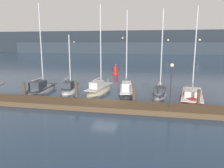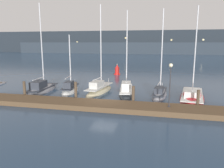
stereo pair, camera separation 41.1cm
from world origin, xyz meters
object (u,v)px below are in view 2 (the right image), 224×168
Objects in this scene: sailboat_berth_5 at (160,95)px; sailboat_berth_6 at (192,98)px; sailboat_berth_3 at (99,91)px; sailboat_berth_2 at (70,91)px; sailboat_berth_1 at (42,90)px; dock_lamppost at (170,78)px; channel_buoy at (117,71)px; sailboat_berth_4 at (126,93)px.

sailboat_berth_6 is (3.35, -0.71, -0.03)m from sailboat_berth_5.
sailboat_berth_3 is at bearing 177.04° from sailboat_berth_5.
sailboat_berth_2 is 10.58m from sailboat_berth_5.
sailboat_berth_1 reaches higher than sailboat_berth_5.
sailboat_berth_1 is 15.96m from dock_lamppost.
sailboat_berth_3 reaches higher than sailboat_berth_6.
sailboat_berth_1 is 17.07m from channel_buoy.
channel_buoy is (-4.14, 15.24, 0.57)m from sailboat_berth_4.
sailboat_berth_5 is at bearing -2.96° from sailboat_berth_3.
sailboat_berth_3 is 10.51m from sailboat_berth_6.
dock_lamppost is at bearing -18.18° from sailboat_berth_1.
sailboat_berth_4 is 3.76m from sailboat_berth_5.
sailboat_berth_6 is 19.45m from channel_buoy.
sailboat_berth_2 is 15.72m from channel_buoy.
sailboat_berth_3 is 10.33m from dock_lamppost.
dock_lamppost is at bearing -25.02° from sailboat_berth_2.
channel_buoy is at bearing 80.16° from sailboat_berth_2.
sailboat_berth_3 is (7.00, 1.11, 0.04)m from sailboat_berth_1.
sailboat_berth_3 is 3.38m from sailboat_berth_4.
sailboat_berth_2 is 0.74× the size of sailboat_berth_5.
sailboat_berth_1 is 1.07× the size of sailboat_berth_6.
sailboat_berth_4 is 2.71× the size of dock_lamppost.
sailboat_berth_3 is at bearing 11.32° from sailboat_berth_2.
sailboat_berth_5 is 17.09m from channel_buoy.
sailboat_berth_3 reaches higher than dock_lamppost.
sailboat_berth_5 is 0.98× the size of sailboat_berth_6.
sailboat_berth_6 is (17.45, 0.03, -0.06)m from sailboat_berth_1.
channel_buoy is at bearing 68.65° from sailboat_berth_1.
sailboat_berth_2 is 12.90m from dock_lamppost.
sailboat_berth_5 is at bearing 3.03° from sailboat_berth_1.
sailboat_berth_1 is 1.48× the size of sailboat_berth_2.
sailboat_berth_1 reaches higher than sailboat_berth_6.
sailboat_berth_2 is at bearing 178.41° from sailboat_berth_6.
sailboat_berth_4 is (3.35, -0.46, -0.02)m from sailboat_berth_3.
sailboat_berth_4 reaches higher than dock_lamppost.
sailboat_berth_1 is 1.03× the size of sailboat_berth_3.
sailboat_berth_3 is 7.12m from sailboat_berth_5.
sailboat_berth_2 is 13.93m from sailboat_berth_6.
sailboat_berth_1 reaches higher than sailboat_berth_3.
channel_buoy is at bearing 117.52° from sailboat_berth_5.
sailboat_berth_1 is 14.12m from sailboat_berth_5.
sailboat_berth_4 reaches higher than channel_buoy.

